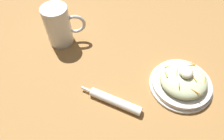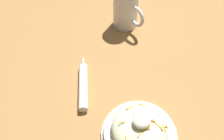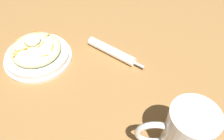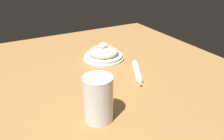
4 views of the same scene
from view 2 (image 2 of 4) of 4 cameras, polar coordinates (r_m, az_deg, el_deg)
The scene contains 4 objects.
ground_plane at distance 0.85m, azimuth 6.77°, elevation -0.08°, with size 1.43×1.43×0.00m, color #9E703D.
salad_plate at distance 0.69m, azimuth 6.45°, elevation -13.77°, with size 0.21×0.21×0.09m.
beer_mug at distance 0.98m, azimuth 3.22°, elevation 13.72°, with size 0.10×0.15×0.16m.
napkin_roll at distance 0.79m, azimuth -6.71°, elevation -3.71°, with size 0.11×0.20×0.03m.
Camera 2 is at (-0.37, -0.42, 0.65)m, focal length 39.34 mm.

